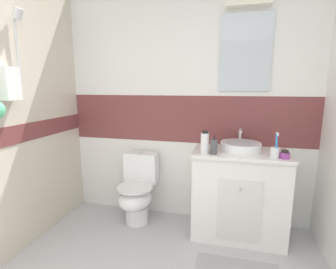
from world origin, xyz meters
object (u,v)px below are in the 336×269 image
sink_basin (241,146)px  soap_dispenser (214,147)px  hair_gel_jar (285,155)px  toothbrush_cup (275,152)px  mouthwash_bottle (205,143)px  toilet (137,190)px

sink_basin → soap_dispenser: (-0.24, -0.17, 0.02)m
soap_dispenser → hair_gel_jar: bearing=0.2°
toothbrush_cup → mouthwash_bottle: (-0.59, -0.00, 0.04)m
sink_basin → soap_dispenser: size_ratio=2.40×
soap_dispenser → hair_gel_jar: size_ratio=2.17×
toilet → soap_dispenser: size_ratio=4.29×
sink_basin → mouthwash_bottle: bearing=-151.4°
toilet → hair_gel_jar: size_ratio=9.31×
toothbrush_cup → mouthwash_bottle: size_ratio=1.09×
toilet → mouthwash_bottle: 0.95m
toilet → toothbrush_cup: size_ratio=3.31×
sink_basin → hair_gel_jar: size_ratio=5.20×
soap_dispenser → mouthwash_bottle: size_ratio=0.84×
hair_gel_jar → soap_dispenser: bearing=-179.8°
soap_dispenser → mouthwash_bottle: 0.09m
sink_basin → mouthwash_bottle: mouthwash_bottle is taller
hair_gel_jar → toothbrush_cup: bearing=-178.1°
toilet → mouthwash_bottle: mouthwash_bottle is taller
sink_basin → mouthwash_bottle: (-0.32, -0.17, 0.05)m
soap_dispenser → hair_gel_jar: (0.59, 0.00, -0.04)m
toothbrush_cup → toilet: bearing=172.8°
toothbrush_cup → hair_gel_jar: bearing=1.9°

